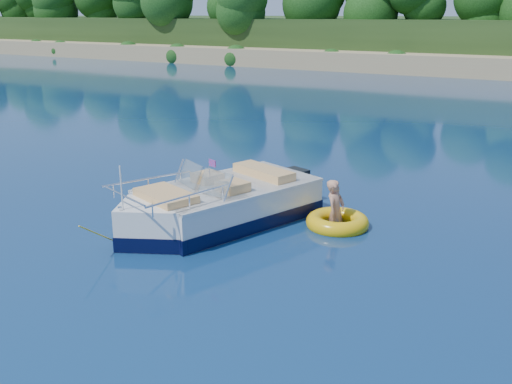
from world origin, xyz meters
TOP-DOWN VIEW (x-y plane):
  - ground at (0.00, 0.00)m, footprint 160.00×160.00m
  - motorboat at (-1.06, 0.32)m, footprint 3.32×5.69m
  - tow_tube at (1.37, 1.55)m, footprint 1.56×1.56m
  - boy at (1.30, 1.62)m, footprint 0.39×0.83m

SIDE VIEW (x-z plane):
  - ground at x=0.00m, z-range 0.00..0.00m
  - boy at x=1.30m, z-range -0.80..0.80m
  - tow_tube at x=1.37m, z-range -0.09..0.28m
  - motorboat at x=-1.06m, z-range -0.60..1.37m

